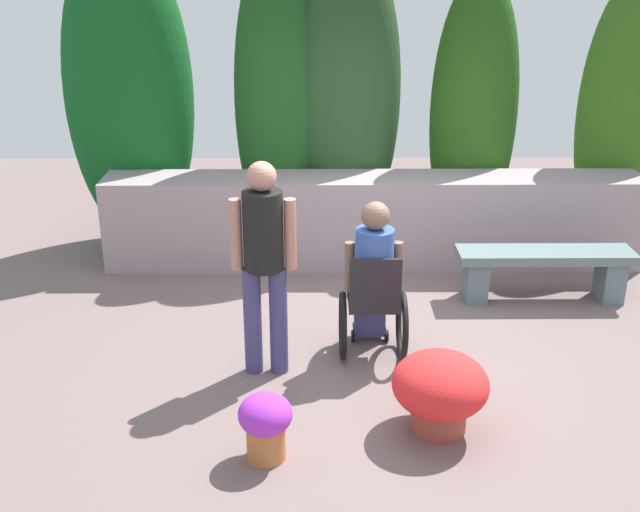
% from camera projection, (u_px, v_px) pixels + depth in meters
% --- Properties ---
extents(ground_plane, '(12.47, 12.47, 0.00)m').
position_uv_depth(ground_plane, '(388.00, 349.00, 6.52)').
color(ground_plane, '#715D5B').
extents(stone_retaining_wall, '(5.50, 0.59, 0.94)m').
position_uv_depth(stone_retaining_wall, '(373.00, 220.00, 8.10)').
color(stone_retaining_wall, gray).
rests_on(stone_retaining_wall, ground).
extents(hedge_backdrop, '(6.49, 0.96, 3.32)m').
position_uv_depth(hedge_backdrop, '(328.00, 100.00, 8.29)').
color(hedge_backdrop, '#11521D').
rests_on(hedge_backdrop, ground).
extents(stone_bench, '(1.64, 0.38, 0.49)m').
position_uv_depth(stone_bench, '(544.00, 267.00, 7.31)').
color(stone_bench, slate).
rests_on(stone_bench, ground).
extents(person_in_wheelchair, '(0.53, 0.66, 1.33)m').
position_uv_depth(person_in_wheelchair, '(373.00, 285.00, 6.21)').
color(person_in_wheelchair, black).
rests_on(person_in_wheelchair, ground).
extents(person_standing_companion, '(0.49, 0.30, 1.70)m').
position_uv_depth(person_standing_companion, '(264.00, 255.00, 5.82)').
color(person_standing_companion, '#3F3C6B').
rests_on(person_standing_companion, ground).
extents(flower_pot_purple_near, '(0.35, 0.35, 0.47)m').
position_uv_depth(flower_pot_purple_near, '(265.00, 423.00, 5.05)').
color(flower_pot_purple_near, '#B46636').
rests_on(flower_pot_purple_near, ground).
extents(flower_pot_terracotta_by_wall, '(0.67, 0.67, 0.57)m').
position_uv_depth(flower_pot_terracotta_by_wall, '(440.00, 389.00, 5.33)').
color(flower_pot_terracotta_by_wall, '#974133').
rests_on(flower_pot_terracotta_by_wall, ground).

